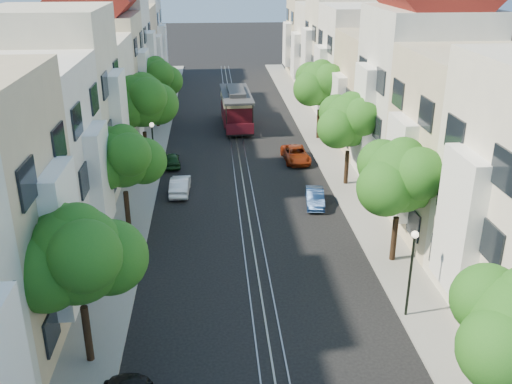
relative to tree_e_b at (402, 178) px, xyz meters
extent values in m
plane|color=black|center=(-7.26, 19.02, -4.73)|extent=(200.00, 200.00, 0.00)
cube|color=gray|center=(-0.01, 19.02, -4.67)|extent=(2.50, 80.00, 0.12)
cube|color=gray|center=(-14.51, 19.02, -4.67)|extent=(2.50, 80.00, 0.12)
cube|color=gray|center=(-7.81, 19.02, -4.72)|extent=(0.06, 80.00, 0.02)
cube|color=gray|center=(-7.26, 19.02, -4.72)|extent=(0.06, 80.00, 0.02)
cube|color=gray|center=(-6.71, 19.02, -4.72)|extent=(0.06, 80.00, 0.02)
cube|color=tan|center=(-7.26, 19.02, -4.73)|extent=(0.08, 80.00, 0.01)
cube|color=white|center=(0.94, -4.98, -0.11)|extent=(0.90, 3.04, 6.05)
cube|color=beige|center=(4.74, 3.02, 0.27)|extent=(7.00, 8.00, 10.00)
cube|color=white|center=(0.94, 3.02, -0.53)|extent=(0.90, 3.04, 5.50)
cube|color=silver|center=(4.74, 11.02, 1.27)|extent=(7.00, 8.00, 12.00)
cube|color=white|center=(0.94, 11.02, 0.31)|extent=(0.90, 3.04, 6.60)
cube|color=#C6B28C|center=(4.74, 19.02, -0.23)|extent=(7.00, 8.00, 9.00)
cube|color=white|center=(0.94, 19.02, -0.95)|extent=(0.90, 3.04, 4.95)
cube|color=white|center=(4.74, 27.02, 0.52)|extent=(7.00, 8.00, 10.50)
cube|color=white|center=(0.94, 27.02, -0.32)|extent=(0.90, 3.04, 5.78)
cube|color=beige|center=(4.74, 35.02, 1.02)|extent=(7.00, 8.00, 11.50)
cube|color=white|center=(0.94, 35.02, 0.10)|extent=(0.90, 3.04, 6.32)
cube|color=silver|center=(4.74, 43.02, 0.02)|extent=(7.00, 8.00, 9.50)
cube|color=white|center=(0.94, 43.02, -0.74)|extent=(0.90, 3.04, 5.23)
cube|color=beige|center=(4.74, 51.02, 0.27)|extent=(7.00, 8.00, 10.00)
cube|color=white|center=(0.94, 51.02, -0.53)|extent=(0.90, 3.04, 5.50)
cube|color=white|center=(-15.46, -4.98, -0.21)|extent=(0.90, 3.04, 5.93)
cube|color=white|center=(-19.26, 3.02, 0.17)|extent=(7.00, 8.00, 9.80)
cube|color=white|center=(-15.46, 3.02, -0.62)|extent=(0.90, 3.04, 5.39)
cube|color=beige|center=(-19.26, 11.02, 1.15)|extent=(7.00, 8.00, 11.76)
cube|color=white|center=(-15.46, 11.02, 0.21)|extent=(0.90, 3.04, 6.47)
cube|color=silver|center=(-19.26, 19.02, -0.32)|extent=(7.00, 8.00, 8.82)
cube|color=white|center=(-15.46, 19.02, -1.03)|extent=(0.90, 3.04, 4.85)
cube|color=beige|center=(-19.26, 27.02, 0.41)|extent=(7.00, 8.00, 10.29)
cube|color=white|center=(-15.46, 27.02, -0.41)|extent=(0.90, 3.04, 5.66)
cube|color=silver|center=(-19.26, 35.02, 0.90)|extent=(7.00, 8.00, 11.27)
cube|color=white|center=(-15.46, 35.02, 0.00)|extent=(0.90, 3.04, 6.20)
cube|color=#C6B28C|center=(-19.26, 43.02, -0.08)|extent=(7.00, 8.00, 9.31)
cube|color=white|center=(-15.46, 43.02, -0.82)|extent=(0.90, 3.04, 5.12)
cube|color=white|center=(-19.26, 51.02, 0.17)|extent=(7.00, 8.00, 9.80)
cube|color=white|center=(-15.46, 51.02, -0.62)|extent=(0.90, 3.04, 5.39)
sphere|color=#185114|center=(-1.01, -12.68, -0.56)|extent=(2.64, 2.64, 2.64)
cylinder|color=black|center=(-0.06, 0.02, -3.39)|extent=(0.30, 0.30, 2.45)
sphere|color=#185114|center=(-0.06, 0.02, 0.08)|extent=(3.64, 3.64, 3.64)
sphere|color=#185114|center=(1.04, 0.52, -0.32)|extent=(2.91, 2.91, 2.91)
sphere|color=#185114|center=(-1.01, -0.68, -0.22)|extent=(2.84, 2.84, 2.84)
sphere|color=#185114|center=(0.04, 0.12, 0.98)|extent=(2.18, 2.18, 2.18)
cylinder|color=black|center=(-0.06, 11.02, -3.42)|extent=(0.30, 0.30, 2.38)
sphere|color=#185114|center=(-0.06, 11.02, -0.06)|extent=(3.54, 3.54, 3.54)
sphere|color=#185114|center=(1.04, 11.52, -0.46)|extent=(2.83, 2.83, 2.83)
sphere|color=#185114|center=(-1.01, 10.32, -0.36)|extent=(2.76, 2.76, 2.76)
sphere|color=#185114|center=(0.04, 11.12, 0.84)|extent=(2.12, 2.12, 2.12)
cylinder|color=black|center=(-0.06, 22.02, -3.35)|extent=(0.30, 0.30, 2.52)
sphere|color=#185114|center=(-0.06, 22.02, 0.21)|extent=(3.74, 3.74, 3.74)
sphere|color=#185114|center=(1.04, 22.52, -0.19)|extent=(3.00, 3.00, 3.00)
sphere|color=#185114|center=(-1.01, 21.32, -0.09)|extent=(2.92, 2.92, 2.92)
sphere|color=#185114|center=(0.04, 22.12, 1.11)|extent=(2.25, 2.25, 2.25)
cylinder|color=black|center=(-14.46, -6.98, -3.39)|extent=(0.30, 0.30, 2.45)
sphere|color=#185114|center=(-14.46, -6.98, 0.08)|extent=(3.64, 3.64, 3.64)
sphere|color=#185114|center=(-13.36, -6.48, -0.32)|extent=(2.91, 2.91, 2.91)
sphere|color=#185114|center=(-15.41, -7.68, -0.22)|extent=(2.84, 2.84, 2.84)
sphere|color=#185114|center=(-14.36, -6.88, 0.98)|extent=(2.18, 2.18, 2.18)
cylinder|color=black|center=(-14.46, 5.02, -3.48)|extent=(0.30, 0.30, 2.27)
sphere|color=#185114|center=(-14.46, 5.02, -0.26)|extent=(3.38, 3.38, 3.38)
sphere|color=#185114|center=(-13.36, 5.52, -0.66)|extent=(2.70, 2.70, 2.70)
sphere|color=#185114|center=(-15.41, 4.32, -0.56)|extent=(2.64, 2.64, 2.64)
sphere|color=#185114|center=(-14.36, 5.12, 0.64)|extent=(2.03, 2.03, 2.03)
cylinder|color=black|center=(-14.46, 16.02, -3.30)|extent=(0.30, 0.30, 2.62)
sphere|color=#185114|center=(-14.46, 16.02, 0.41)|extent=(3.90, 3.90, 3.90)
sphere|color=#185114|center=(-13.36, 16.52, 0.01)|extent=(3.12, 3.12, 3.12)
sphere|color=#185114|center=(-15.41, 15.32, 0.11)|extent=(3.04, 3.04, 3.04)
sphere|color=#185114|center=(-14.36, 16.12, 1.31)|extent=(2.34, 2.34, 2.34)
cylinder|color=black|center=(-14.46, 27.02, -3.42)|extent=(0.30, 0.30, 2.38)
sphere|color=#185114|center=(-14.46, 27.02, -0.06)|extent=(3.54, 3.54, 3.54)
sphere|color=#185114|center=(-13.36, 27.52, -0.46)|extent=(2.83, 2.83, 2.83)
sphere|color=#185114|center=(-15.41, 26.32, -0.36)|extent=(2.76, 2.76, 2.76)
sphere|color=#185114|center=(-14.36, 27.12, 0.84)|extent=(2.12, 2.12, 2.12)
cylinder|color=black|center=(-0.96, -4.98, -2.61)|extent=(0.12, 0.12, 4.00)
sphere|color=#FFF2CC|center=(-0.96, -4.98, -0.61)|extent=(0.32, 0.32, 0.32)
cylinder|color=black|center=(-13.56, 13.02, -2.61)|extent=(0.12, 0.12, 4.00)
sphere|color=#FFF2CC|center=(-13.56, 13.02, -0.61)|extent=(0.32, 0.32, 0.32)
cube|color=black|center=(-7.05, 26.64, -4.25)|extent=(2.71, 8.60, 0.32)
cube|color=#470B15|center=(-7.05, 26.64, -2.98)|extent=(2.72, 5.40, 2.56)
cube|color=beige|center=(-7.05, 26.64, -2.02)|extent=(2.77, 5.46, 0.64)
cube|color=#2D2D30|center=(-7.05, 26.64, -1.59)|extent=(2.92, 8.60, 0.19)
cube|color=#2D2D30|center=(-7.05, 26.64, -1.32)|extent=(1.64, 4.84, 0.37)
imported|color=#0D1F42|center=(-2.86, 7.64, -4.21)|extent=(1.49, 3.32, 1.06)
imported|color=maroon|center=(-2.86, 16.29, -4.17)|extent=(2.11, 4.18, 1.13)
imported|color=white|center=(-11.66, 10.37, -4.15)|extent=(1.35, 3.57, 1.16)
imported|color=#153517|center=(-12.56, 15.91, -4.20)|extent=(1.60, 3.23, 1.06)
camera|label=1|loc=(-9.35, -25.87, 10.23)|focal=40.00mm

